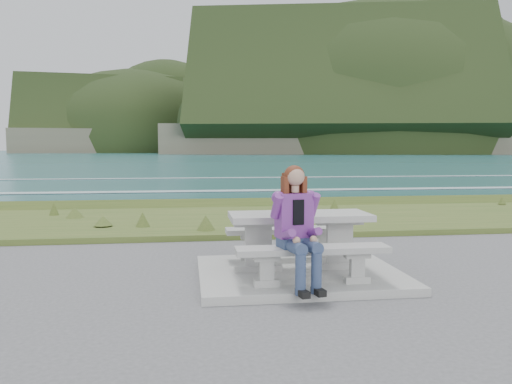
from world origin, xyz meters
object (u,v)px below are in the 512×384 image
Objects in this scene: picnic_table at (299,226)px; bench_landward at (313,255)px; bench_seaward at (288,235)px; seated_woman at (299,244)px.

bench_landward is (0.00, -0.70, -0.23)m from picnic_table.
bench_seaward is at bearing 90.00° from bench_landward.
picnic_table reaches higher than bench_seaward.
bench_seaward is (0.00, 0.70, -0.23)m from picnic_table.
bench_landward is 0.28m from seated_woman.
bench_landward and bench_seaward have the same top height.
seated_woman is at bearing -102.81° from picnic_table.
seated_woman is (-0.19, -1.53, 0.16)m from bench_seaward.
bench_landward is at bearing -90.00° from bench_seaward.
seated_woman reaches higher than bench_seaward.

